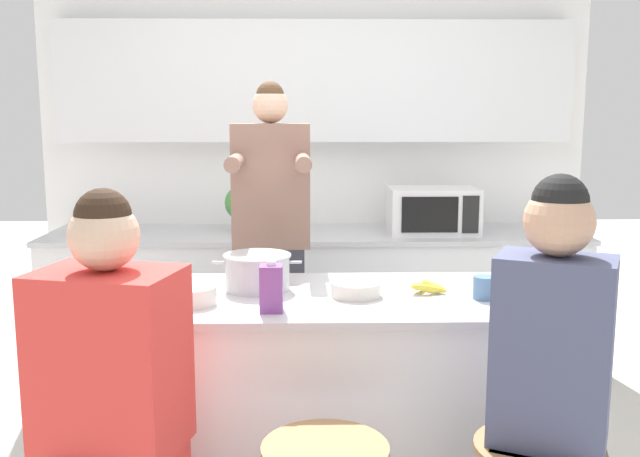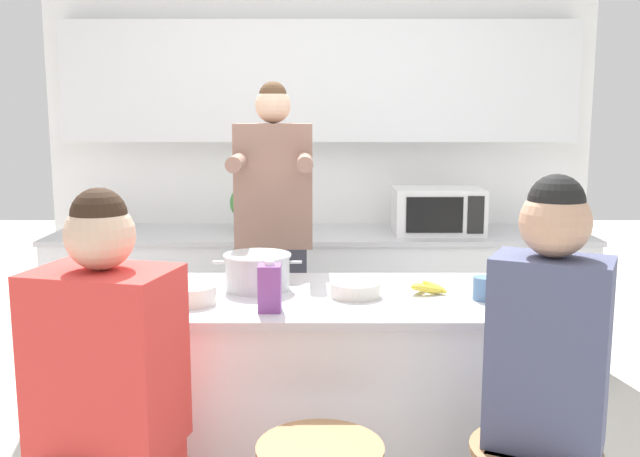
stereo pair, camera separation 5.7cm
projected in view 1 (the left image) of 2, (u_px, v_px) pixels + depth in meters
name	position (u px, v px, depth m)	size (l,w,h in m)	color
wall_back	(314.00, 127.00, 4.61)	(3.52, 0.22, 2.70)	white
back_counter	(315.00, 303.00, 4.46)	(3.27, 0.69, 0.91)	silver
kitchen_island	(320.00, 406.00, 2.86)	(1.60, 0.76, 0.93)	black
person_cooking	(272.00, 266.00, 3.51)	(0.38, 0.56, 1.78)	#383842
person_wrapped_blanket	(114.00, 437.00, 2.12)	(0.46, 0.37, 1.43)	red
person_seated_near	(547.00, 430.00, 2.14)	(0.39, 0.37, 1.47)	#333338
cooking_pot	(257.00, 272.00, 2.85)	(0.36, 0.27, 0.14)	#B7BABC
fruit_bowl	(193.00, 295.00, 2.64)	(0.17, 0.17, 0.07)	silver
mixing_bowl_steel	(356.00, 289.00, 2.76)	(0.20, 0.20, 0.06)	silver
coffee_cup_near	(168.00, 282.00, 2.80)	(0.12, 0.09, 0.09)	#DB4C51
coffee_cup_far	(484.00, 288.00, 2.72)	(0.12, 0.09, 0.09)	#4C7099
banana_bunch	(427.00, 287.00, 2.80)	(0.17, 0.12, 0.05)	yellow
juice_carton	(271.00, 288.00, 2.54)	(0.08, 0.08, 0.19)	#7A428E
microwave	(433.00, 211.00, 4.33)	(0.53, 0.35, 0.28)	white
potted_plant	(242.00, 206.00, 4.35)	(0.21, 0.21, 0.29)	beige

